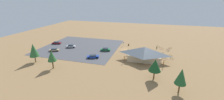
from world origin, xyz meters
TOP-DOWN VIEW (x-y plane):
  - ground at (0.00, 0.00)m, footprint 160.00×160.00m
  - parking_lot_asphalt at (22.26, 2.16)m, footprint 36.89×34.14m
  - bike_pavilion at (-9.57, 10.47)m, footprint 14.55×8.56m
  - trash_bin at (-0.50, -6.70)m, footprint 0.60×0.60m
  - lot_sign at (1.94, -4.63)m, footprint 0.56×0.08m
  - pine_far_west at (-19.77, 29.20)m, footprint 2.92×2.92m
  - pine_center at (20.44, 26.34)m, footprint 2.99×2.99m
  - pine_midwest at (-13.49, 23.89)m, footprint 3.68×3.68m
  - pine_mideast at (30.46, 23.63)m, footprint 3.45×3.45m
  - bicycle_red_mid_cluster at (-16.84, -5.29)m, footprint 1.72×0.48m
  - bicycle_silver_near_sign at (-17.03, 3.74)m, footprint 1.12×1.49m
  - bicycle_purple_edge_south at (-19.67, -4.94)m, footprint 1.65×0.48m
  - bicycle_orange_by_bin at (-5.45, 1.49)m, footprint 0.80×1.61m
  - bicycle_yellow_trailside at (-20.25, 3.31)m, footprint 1.10×1.38m
  - bicycle_black_yard_left at (-19.36, -2.84)m, footprint 1.64×0.48m
  - bicycle_teal_lone_east at (-7.37, -1.18)m, footprint 1.33×1.08m
  - bicycle_white_lone_west at (-15.44, -7.85)m, footprint 1.26×1.22m
  - bicycle_blue_near_porch at (-17.74, 7.19)m, footprint 1.65×0.85m
  - bicycle_green_yard_center at (-20.35, 6.34)m, footprint 1.78×0.48m
  - bicycle_red_edge_north at (-20.81, -7.38)m, footprint 1.71×0.48m
  - bicycle_silver_yard_right at (-14.76, 2.75)m, footprint 1.01×1.49m
  - car_maroon_front_row at (37.28, 1.24)m, footprint 4.86×2.89m
  - car_green_by_curb at (8.51, 4.32)m, footprint 4.65×2.68m
  - car_blue_aisle_side at (10.73, 13.87)m, footprint 5.01×3.31m
  - car_silver_far_end at (26.59, 4.47)m, footprint 4.71×3.07m
  - car_tan_back_corner at (31.31, 11.24)m, footprint 4.72×3.22m
  - visitor_by_pavilion at (-6.81, 0.40)m, footprint 0.38×0.36m
  - visitor_crossing_yard at (-14.60, -5.95)m, footprint 0.38×0.40m
  - visitor_at_bikes at (-8.57, 0.05)m, footprint 0.37×0.40m

SIDE VIEW (x-z plane):
  - ground at x=0.00m, z-range 0.00..0.00m
  - parking_lot_asphalt at x=22.26m, z-range 0.00..0.05m
  - bicycle_purple_edge_south at x=-19.67m, z-range -0.02..0.73m
  - bicycle_white_lone_west at x=-15.44m, z-range -0.05..0.77m
  - bicycle_teal_lone_east at x=-7.37m, z-range -0.04..0.75m
  - bicycle_black_yard_left at x=-19.36m, z-range -0.04..0.76m
  - bicycle_silver_yard_right at x=-14.76m, z-range -0.06..0.78m
  - bicycle_green_yard_center at x=-20.35m, z-range -0.04..0.76m
  - bicycle_yellow_trailside at x=-20.25m, z-range -0.02..0.75m
  - bicycle_red_edge_north at x=-20.81m, z-range -0.03..0.78m
  - bicycle_red_mid_cluster at x=-16.84m, z-range -0.04..0.80m
  - bicycle_orange_by_bin at x=-5.45m, z-range -0.04..0.81m
  - bicycle_blue_near_porch at x=-17.74m, z-range -0.04..0.82m
  - bicycle_silver_near_sign at x=-17.03m, z-range -0.04..0.83m
  - trash_bin at x=-0.50m, z-range 0.00..0.90m
  - car_tan_back_corner at x=31.31m, z-range 0.06..1.31m
  - car_maroon_front_row at x=37.28m, z-range 0.06..1.34m
  - car_blue_aisle_side at x=10.73m, z-range 0.06..1.38m
  - car_green_by_curb at x=8.51m, z-range 0.05..1.46m
  - car_silver_far_end at x=26.59m, z-range 0.04..1.50m
  - visitor_crossing_yard at x=-14.60m, z-range 0.04..1.79m
  - visitor_at_bikes at x=-8.57m, z-range 0.04..1.80m
  - visitor_by_pavilion at x=-6.81m, z-range 0.05..1.88m
  - lot_sign at x=1.94m, z-range 0.31..2.51m
  - bike_pavilion at x=-9.57m, z-range 0.31..5.83m
  - pine_midwest at x=-13.49m, z-range 1.32..7.70m
  - pine_center at x=20.44m, z-range 1.37..7.88m
  - pine_far_west at x=-19.77m, z-range 1.28..8.15m
  - pine_mideast at x=30.46m, z-range 1.15..8.49m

